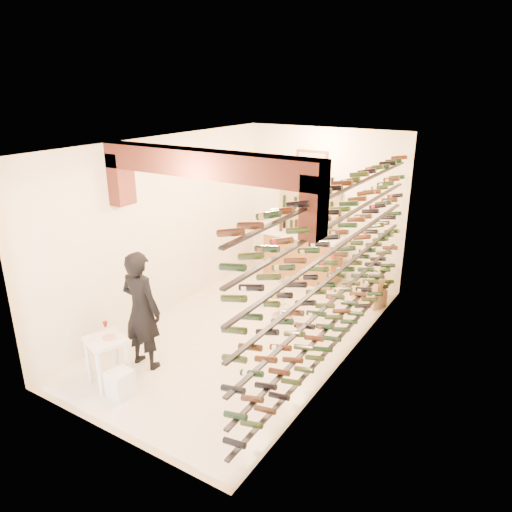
{
  "coord_description": "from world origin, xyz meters",
  "views": [
    {
      "loc": [
        4.0,
        -6.13,
        4.06
      ],
      "look_at": [
        0.0,
        0.3,
        1.3
      ],
      "focal_mm": 33.77,
      "sensor_mm": 36.0,
      "label": 1
    }
  ],
  "objects_px": {
    "wine_rack": "(335,265)",
    "white_stool": "(120,383)",
    "back_counter": "(302,255)",
    "chrome_barstool": "(282,296)",
    "tasting_table": "(106,347)",
    "person": "(141,310)",
    "crate_lower": "(370,296)"
  },
  "relations": [
    {
      "from": "crate_lower",
      "to": "back_counter",
      "type": "bearing_deg",
      "value": 165.23
    },
    {
      "from": "person",
      "to": "wine_rack",
      "type": "bearing_deg",
      "value": -145.21
    },
    {
      "from": "wine_rack",
      "to": "chrome_barstool",
      "type": "relative_size",
      "value": 7.57
    },
    {
      "from": "white_stool",
      "to": "person",
      "type": "height_order",
      "value": "person"
    },
    {
      "from": "back_counter",
      "to": "tasting_table",
      "type": "distance_m",
      "value": 4.96
    },
    {
      "from": "person",
      "to": "crate_lower",
      "type": "distance_m",
      "value": 4.47
    },
    {
      "from": "wine_rack",
      "to": "crate_lower",
      "type": "height_order",
      "value": "wine_rack"
    },
    {
      "from": "back_counter",
      "to": "chrome_barstool",
      "type": "relative_size",
      "value": 2.26
    },
    {
      "from": "white_stool",
      "to": "crate_lower",
      "type": "distance_m",
      "value": 4.97
    },
    {
      "from": "tasting_table",
      "to": "wine_rack",
      "type": "bearing_deg",
      "value": 62.92
    },
    {
      "from": "tasting_table",
      "to": "person",
      "type": "xyz_separation_m",
      "value": [
        0.08,
        0.63,
        0.31
      ]
    },
    {
      "from": "tasting_table",
      "to": "person",
      "type": "distance_m",
      "value": 0.71
    },
    {
      "from": "chrome_barstool",
      "to": "crate_lower",
      "type": "xyz_separation_m",
      "value": [
        1.15,
        1.41,
        -0.27
      ]
    },
    {
      "from": "person",
      "to": "chrome_barstool",
      "type": "xyz_separation_m",
      "value": [
        1.02,
        2.44,
        -0.47
      ]
    },
    {
      "from": "crate_lower",
      "to": "tasting_table",
      "type": "bearing_deg",
      "value": -116.61
    },
    {
      "from": "white_stool",
      "to": "person",
      "type": "xyz_separation_m",
      "value": [
        -0.26,
        0.75,
        0.72
      ]
    },
    {
      "from": "wine_rack",
      "to": "chrome_barstool",
      "type": "bearing_deg",
      "value": 148.21
    },
    {
      "from": "back_counter",
      "to": "white_stool",
      "type": "bearing_deg",
      "value": -92.28
    },
    {
      "from": "chrome_barstool",
      "to": "crate_lower",
      "type": "distance_m",
      "value": 1.84
    },
    {
      "from": "chrome_barstool",
      "to": "white_stool",
      "type": "bearing_deg",
      "value": -103.23
    },
    {
      "from": "wine_rack",
      "to": "crate_lower",
      "type": "bearing_deg",
      "value": 93.41
    },
    {
      "from": "tasting_table",
      "to": "back_counter",
      "type": "bearing_deg",
      "value": 102.83
    },
    {
      "from": "chrome_barstool",
      "to": "back_counter",
      "type": "bearing_deg",
      "value": 106.51
    },
    {
      "from": "wine_rack",
      "to": "white_stool",
      "type": "distance_m",
      "value": 3.42
    },
    {
      "from": "white_stool",
      "to": "crate_lower",
      "type": "relative_size",
      "value": 0.71
    },
    {
      "from": "white_stool",
      "to": "chrome_barstool",
      "type": "distance_m",
      "value": 3.29
    },
    {
      "from": "white_stool",
      "to": "crate_lower",
      "type": "height_order",
      "value": "white_stool"
    },
    {
      "from": "wine_rack",
      "to": "tasting_table",
      "type": "distance_m",
      "value": 3.42
    },
    {
      "from": "person",
      "to": "chrome_barstool",
      "type": "relative_size",
      "value": 2.42
    },
    {
      "from": "back_counter",
      "to": "chrome_barstool",
      "type": "height_order",
      "value": "back_counter"
    },
    {
      "from": "tasting_table",
      "to": "white_stool",
      "type": "height_order",
      "value": "tasting_table"
    },
    {
      "from": "tasting_table",
      "to": "person",
      "type": "bearing_deg",
      "value": 102.24
    }
  ]
}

